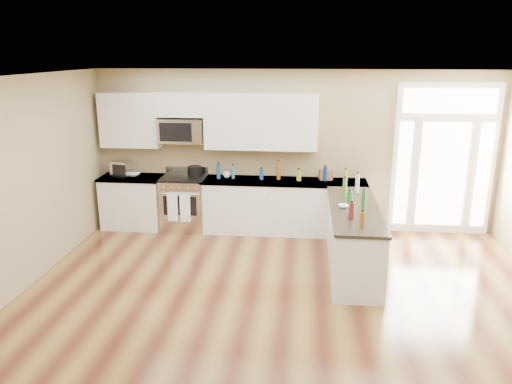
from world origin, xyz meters
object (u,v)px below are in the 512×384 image
peninsula_cabinet (353,240)px  stockpot (195,171)px  kitchen_range (184,203)px  toaster_oven (122,169)px

peninsula_cabinet → stockpot: size_ratio=9.10×
kitchen_range → toaster_oven: 1.27m
peninsula_cabinet → toaster_oven: bearing=159.9°
kitchen_range → toaster_oven: size_ratio=3.38×
stockpot → toaster_oven: size_ratio=0.80×
peninsula_cabinet → stockpot: stockpot is taller
peninsula_cabinet → toaster_oven: size_ratio=7.26×
kitchen_range → stockpot: 0.61m
stockpot → toaster_oven: 1.31m
peninsula_cabinet → stockpot: 3.14m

